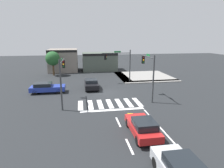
# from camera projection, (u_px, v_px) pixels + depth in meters

# --- Properties ---
(ground_plane) EXTENTS (120.00, 120.00, 0.00)m
(ground_plane) POSITION_uv_depth(u_px,v_px,m) (105.00, 93.00, 26.30)
(ground_plane) COLOR #232628
(crosswalk_near) EXTENTS (7.21, 3.15, 0.01)m
(crosswalk_near) POSITION_uv_depth(u_px,v_px,m) (110.00, 104.00, 21.99)
(crosswalk_near) COLOR silver
(crosswalk_near) RESTS_ON ground_plane
(lane_markings) EXTENTS (6.80, 24.25, 0.01)m
(lane_markings) POSITION_uv_depth(u_px,v_px,m) (141.00, 139.00, 14.27)
(lane_markings) COLOR white
(lane_markings) RESTS_ON ground_plane
(bike_detector_marking) EXTENTS (1.01, 1.01, 0.01)m
(bike_detector_marking) POSITION_uv_depth(u_px,v_px,m) (131.00, 115.00, 18.72)
(bike_detector_marking) COLOR yellow
(bike_detector_marking) RESTS_ON ground_plane
(curb_corner_northeast) EXTENTS (10.00, 10.60, 0.15)m
(curb_corner_northeast) POSITION_uv_depth(u_px,v_px,m) (142.00, 77.00, 36.67)
(curb_corner_northeast) COLOR gray
(curb_corner_northeast) RESTS_ON ground_plane
(storefront_row) EXTENTS (15.06, 6.60, 4.89)m
(storefront_row) POSITION_uv_depth(u_px,v_px,m) (80.00, 61.00, 43.46)
(storefront_row) COLOR gray
(storefront_row) RESTS_ON ground_plane
(traffic_signal_northeast) EXTENTS (4.84, 0.32, 5.46)m
(traffic_signal_northeast) POSITION_uv_depth(u_px,v_px,m) (119.00, 61.00, 31.42)
(traffic_signal_northeast) COLOR #383A3D
(traffic_signal_northeast) RESTS_ON ground_plane
(traffic_signal_southwest) EXTENTS (0.32, 5.72, 5.33)m
(traffic_signal_southwest) POSITION_uv_depth(u_px,v_px,m) (62.00, 72.00, 21.23)
(traffic_signal_southwest) COLOR #383A3D
(traffic_signal_southwest) RESTS_ON ground_plane
(traffic_signal_southeast) EXTENTS (0.32, 4.59, 5.51)m
(traffic_signal_southeast) POSITION_uv_depth(u_px,v_px,m) (148.00, 68.00, 23.10)
(traffic_signal_southeast) COLOR #383A3D
(traffic_signal_southeast) RESTS_ON ground_plane
(car_blue) EXTENTS (4.60, 1.90, 1.41)m
(car_blue) POSITION_uv_depth(u_px,v_px,m) (47.00, 88.00, 26.16)
(car_blue) COLOR #23389E
(car_blue) RESTS_ON ground_plane
(car_black) EXTENTS (1.92, 4.37, 1.43)m
(car_black) POSITION_uv_depth(u_px,v_px,m) (91.00, 84.00, 28.21)
(car_black) COLOR black
(car_black) RESTS_ON ground_plane
(car_red) EXTENTS (1.79, 4.33, 1.39)m
(car_red) POSITION_uv_depth(u_px,v_px,m) (143.00, 127.00, 14.75)
(car_red) COLOR red
(car_red) RESTS_ON ground_plane
(roadside_tree) EXTENTS (2.78, 2.78, 4.79)m
(roadside_tree) POSITION_uv_depth(u_px,v_px,m) (53.00, 59.00, 37.54)
(roadside_tree) COLOR #4C3823
(roadside_tree) RESTS_ON ground_plane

